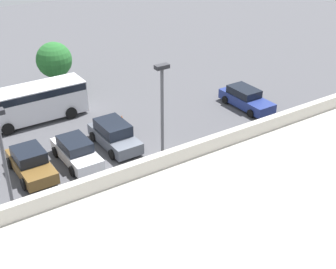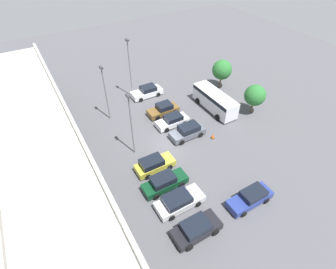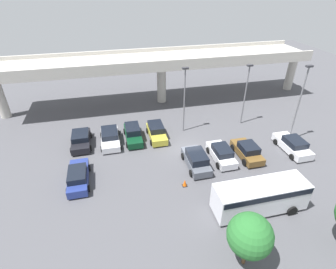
% 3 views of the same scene
% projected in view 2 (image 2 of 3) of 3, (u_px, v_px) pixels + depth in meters
% --- Properties ---
extents(ground_plane, '(93.01, 93.01, 0.00)m').
position_uv_depth(ground_plane, '(169.00, 143.00, 32.41)').
color(ground_plane, '#4C4C51').
extents(highway_overpass, '(44.72, 7.13, 7.21)m').
position_uv_depth(highway_overpass, '(39.00, 146.00, 23.38)').
color(highway_overpass, '#BCB7AD').
rests_on(highway_overpass, ground_plane).
extents(parked_car_0, '(2.21, 4.47, 1.52)m').
position_uv_depth(parked_car_0, '(196.00, 229.00, 23.00)').
color(parked_car_0, black).
rests_on(parked_car_0, ground_plane).
extents(parked_car_1, '(2.24, 4.81, 1.47)m').
position_uv_depth(parked_car_1, '(179.00, 201.00, 25.19)').
color(parked_car_1, silver).
rests_on(parked_car_1, ground_plane).
extents(parked_car_2, '(1.98, 4.79, 1.67)m').
position_uv_depth(parked_car_2, '(164.00, 182.00, 26.83)').
color(parked_car_2, '#0C381E').
rests_on(parked_car_2, ground_plane).
extents(parked_car_3, '(2.03, 4.39, 1.61)m').
position_uv_depth(parked_car_3, '(154.00, 164.00, 28.73)').
color(parked_car_3, gold).
rests_on(parked_car_3, ground_plane).
extents(parked_car_4, '(2.11, 4.53, 1.67)m').
position_uv_depth(parked_car_4, '(188.00, 131.00, 32.94)').
color(parked_car_4, '#515660').
rests_on(parked_car_4, ground_plane).
extents(parked_car_5, '(2.01, 4.41, 1.52)m').
position_uv_depth(parked_car_5, '(173.00, 121.00, 34.72)').
color(parked_car_5, silver).
rests_on(parked_car_5, ground_plane).
extents(parked_car_6, '(2.09, 4.38, 1.59)m').
position_uv_depth(parked_car_6, '(163.00, 109.00, 36.64)').
color(parked_car_6, brown).
rests_on(parked_car_6, ground_plane).
extents(parked_car_7, '(2.18, 4.79, 1.59)m').
position_uv_depth(parked_car_7, '(147.00, 92.00, 40.18)').
color(parked_car_7, silver).
rests_on(parked_car_7, ground_plane).
extents(parked_car_8, '(1.99, 4.77, 1.51)m').
position_uv_depth(parked_car_8, '(250.00, 198.00, 25.48)').
color(parked_car_8, navy).
rests_on(parked_car_8, ground_plane).
extents(shuttle_bus, '(7.59, 2.61, 2.60)m').
position_uv_depth(shuttle_bus, '(215.00, 100.00, 37.01)').
color(shuttle_bus, silver).
rests_on(shuttle_bus, ground_plane).
extents(lamp_post_near_aisle, '(0.70, 0.35, 8.87)m').
position_uv_depth(lamp_post_near_aisle, '(130.00, 65.00, 37.24)').
color(lamp_post_near_aisle, slate).
rests_on(lamp_post_near_aisle, ground_plane).
extents(lamp_post_mid_lot, '(0.70, 0.35, 7.71)m').
position_uv_depth(lamp_post_mid_lot, '(105.00, 90.00, 33.36)').
color(lamp_post_mid_lot, slate).
rests_on(lamp_post_mid_lot, ground_plane).
extents(lamp_post_by_overpass, '(0.70, 0.35, 7.98)m').
position_uv_depth(lamp_post_by_overpass, '(131.00, 121.00, 28.19)').
color(lamp_post_by_overpass, slate).
rests_on(lamp_post_by_overpass, ground_plane).
extents(tree_front_left, '(2.90, 2.90, 4.27)m').
position_uv_depth(tree_front_left, '(255.00, 95.00, 35.54)').
color(tree_front_left, brown).
rests_on(tree_front_left, ground_plane).
extents(tree_front_centre, '(3.06, 3.06, 4.63)m').
position_uv_depth(tree_front_centre, '(222.00, 70.00, 40.59)').
color(tree_front_centre, brown).
rests_on(tree_front_centre, ground_plane).
extents(traffic_cone, '(0.44, 0.44, 0.70)m').
position_uv_depth(traffic_cone, '(213.00, 136.00, 32.95)').
color(traffic_cone, black).
rests_on(traffic_cone, ground_plane).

